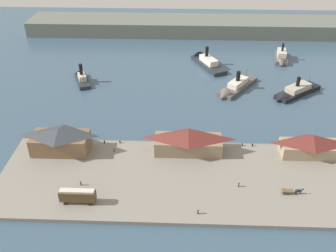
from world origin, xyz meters
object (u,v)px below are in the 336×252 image
at_px(mooring_post_east, 252,145).
at_px(mooring_post_west, 120,142).
at_px(pedestrian_by_tram, 114,150).
at_px(ferry_mid_harbor, 234,88).
at_px(ferry_near_quay, 281,58).
at_px(horse_cart, 292,191).
at_px(ferry_approaching_east, 205,61).
at_px(ferry_shed_east_terminal, 311,145).
at_px(mooring_post_center_east, 242,145).
at_px(mooring_post_center_west, 104,142).
at_px(ferry_moored_east, 293,93).
at_px(ferry_shed_customs_shed, 188,141).
at_px(pedestrian_near_cart, 81,183).
at_px(pedestrian_walking_east, 198,211).
at_px(pedestrian_standing_center, 239,184).
at_px(street_tram, 78,195).
at_px(ferry_shed_west_terminal, 60,140).
at_px(ferry_departing_north, 82,78).

bearing_deg(mooring_post_east, mooring_post_west, 179.97).
xyz_separation_m(pedestrian_by_tram, mooring_post_west, (1.16, 4.85, -0.29)).
xyz_separation_m(ferry_mid_harbor, ferry_near_quay, (26.82, 33.16, 0.38)).
bearing_deg(pedestrian_by_tram, ferry_mid_harbor, 46.91).
bearing_deg(mooring_post_west, horse_cart, -23.65).
relative_size(horse_cart, ferry_approaching_east, 0.23).
bearing_deg(ferry_shed_east_terminal, ferry_near_quay, 84.40).
xyz_separation_m(pedestrian_by_tram, mooring_post_center_east, (41.77, 4.85, -0.29)).
height_order(mooring_post_center_west, ferry_moored_east, ferry_moored_east).
height_order(ferry_shed_customs_shed, pedestrian_near_cart, ferry_shed_customs_shed).
xyz_separation_m(ferry_shed_customs_shed, ferry_near_quay, (46.38, 78.33, -3.63)).
distance_m(ferry_shed_east_terminal, pedestrian_walking_east, 45.47).
bearing_deg(pedestrian_standing_center, street_tram, -169.66).
height_order(ferry_shed_west_terminal, mooring_post_west, ferry_shed_west_terminal).
bearing_deg(ferry_shed_customs_shed, pedestrian_by_tram, -177.10).
relative_size(pedestrian_standing_center, ferry_mid_harbor, 0.07).
bearing_deg(pedestrian_walking_east, mooring_post_center_west, 134.26).
bearing_deg(mooring_post_center_west, ferry_approaching_east, 62.37).
bearing_deg(street_tram, horse_cart, 5.59).
xyz_separation_m(horse_cart, pedestrian_near_cart, (-59.65, 1.19, -0.16)).
height_order(mooring_post_east, mooring_post_west, same).
bearing_deg(pedestrian_by_tram, mooring_post_west, 76.54).
bearing_deg(pedestrian_standing_center, pedestrian_near_cart, -178.55).
relative_size(street_tram, horse_cart, 1.65).
bearing_deg(ferry_shed_customs_shed, mooring_post_center_east, 11.47).
bearing_deg(pedestrian_by_tram, mooring_post_east, 6.10).
bearing_deg(mooring_post_east, ferry_moored_east, 59.69).
relative_size(ferry_shed_customs_shed, pedestrian_walking_east, 12.44).
distance_m(ferry_mid_harbor, ferry_moored_east, 24.35).
distance_m(ferry_shed_west_terminal, ferry_approaching_east, 89.80).
bearing_deg(ferry_mid_harbor, pedestrian_standing_center, -94.78).
bearing_deg(ferry_departing_north, pedestrian_standing_center, -48.43).
height_order(street_tram, mooring_post_center_west, street_tram).
height_order(pedestrian_walking_east, pedestrian_by_tram, pedestrian_walking_east).
xyz_separation_m(ferry_shed_west_terminal, pedestrian_near_cart, (10.01, -16.32, -3.42)).
bearing_deg(mooring_post_center_east, mooring_post_center_west, -179.81).
distance_m(horse_cart, pedestrian_by_tram, 55.52).
bearing_deg(pedestrian_by_tram, horse_cart, -18.58).
bearing_deg(mooring_post_center_east, ferry_shed_east_terminal, -10.77).
xyz_separation_m(street_tram, pedestrian_standing_center, (44.27, 8.08, -1.78)).
bearing_deg(ferry_mid_harbor, mooring_post_east, -87.65).
bearing_deg(pedestrian_standing_center, pedestrian_walking_east, -137.16).
distance_m(mooring_post_center_east, ferry_near_quay, 79.92).
height_order(ferry_shed_east_terminal, ferry_near_quay, ferry_shed_east_terminal).
bearing_deg(horse_cart, mooring_post_center_east, 115.74).
distance_m(pedestrian_near_cart, mooring_post_west, 22.87).
height_order(pedestrian_standing_center, pedestrian_near_cart, pedestrian_standing_center).
xyz_separation_m(mooring_post_east, ferry_near_quay, (25.12, 74.72, 0.04)).
bearing_deg(pedestrian_walking_east, pedestrian_by_tram, 134.85).
height_order(street_tram, pedestrian_standing_center, street_tram).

